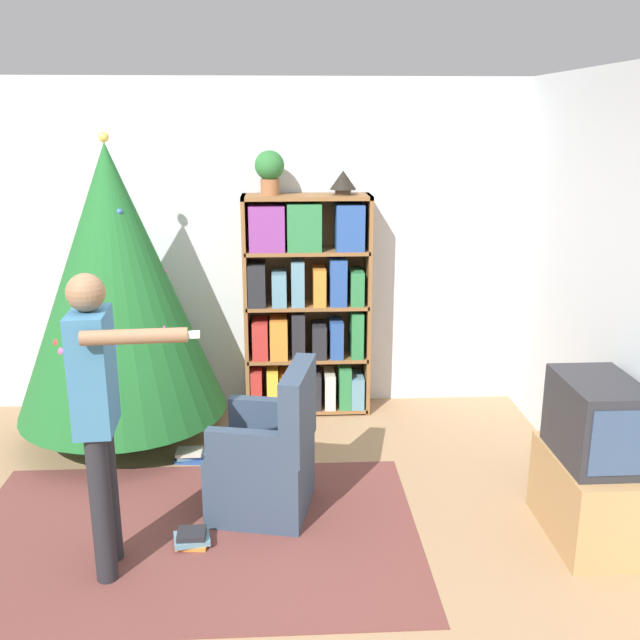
% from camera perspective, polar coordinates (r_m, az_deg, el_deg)
% --- Properties ---
extents(ground_plane, '(14.00, 14.00, 0.00)m').
position_cam_1_polar(ground_plane, '(4.11, -8.60, -18.33)').
color(ground_plane, '#9E7A56').
extents(wall_back, '(8.00, 0.10, 2.60)m').
position_cam_1_polar(wall_back, '(5.75, -7.10, 5.76)').
color(wall_back, silver).
rests_on(wall_back, ground_plane).
extents(area_rug, '(2.59, 1.69, 0.01)m').
position_cam_1_polar(area_rug, '(4.30, -10.21, -16.61)').
color(area_rug, brown).
rests_on(area_rug, ground_plane).
extents(bookshelf, '(0.98, 0.33, 1.74)m').
position_cam_1_polar(bookshelf, '(5.59, -1.11, 1.07)').
color(bookshelf, brown).
rests_on(bookshelf, ground_plane).
extents(tv_stand, '(0.42, 0.74, 0.49)m').
position_cam_1_polar(tv_stand, '(4.39, 20.61, -13.14)').
color(tv_stand, tan).
rests_on(tv_stand, ground_plane).
extents(television, '(0.38, 0.58, 0.46)m').
position_cam_1_polar(television, '(4.19, 21.25, -7.47)').
color(television, '#28282D').
rests_on(television, tv_stand).
extents(game_remote, '(0.04, 0.12, 0.02)m').
position_cam_1_polar(game_remote, '(4.05, 20.56, -11.61)').
color(game_remote, white).
rests_on(game_remote, tv_stand).
extents(christmas_tree, '(1.49, 1.49, 2.21)m').
position_cam_1_polar(christmas_tree, '(5.22, -16.06, 2.87)').
color(christmas_tree, '#4C3323').
rests_on(christmas_tree, ground_plane).
extents(armchair, '(0.67, 0.67, 0.92)m').
position_cam_1_polar(armchair, '(4.35, -4.19, -11.18)').
color(armchair, '#334256').
rests_on(armchair, ground_plane).
extents(standing_person, '(0.65, 0.47, 1.60)m').
position_cam_1_polar(standing_person, '(3.70, -17.36, -6.32)').
color(standing_person, '#232328').
rests_on(standing_person, ground_plane).
extents(potted_plant, '(0.22, 0.22, 0.33)m').
position_cam_1_polar(potted_plant, '(5.43, -4.06, 11.94)').
color(potted_plant, '#935B38').
rests_on(potted_plant, bookshelf).
extents(table_lamp, '(0.20, 0.20, 0.18)m').
position_cam_1_polar(table_lamp, '(5.45, 1.86, 11.05)').
color(table_lamp, '#473828').
rests_on(table_lamp, bookshelf).
extents(book_pile_near_tree, '(0.23, 0.17, 0.08)m').
position_cam_1_polar(book_pile_near_tree, '(5.12, -10.32, -10.61)').
color(book_pile_near_tree, '#284C93').
rests_on(book_pile_near_tree, ground_plane).
extents(book_pile_by_chair, '(0.22, 0.18, 0.09)m').
position_cam_1_polar(book_pile_by_chair, '(4.20, -10.21, -16.82)').
color(book_pile_by_chair, orange).
rests_on(book_pile_by_chair, ground_plane).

